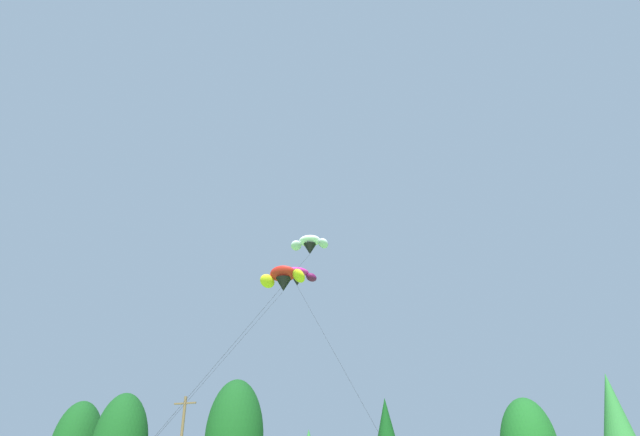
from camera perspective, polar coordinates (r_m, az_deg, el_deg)
The scene contains 4 objects.
treeline_tree_g at distance 53.80m, azimuth 27.94°, elevation -18.72°, with size 4.44×4.44×12.92m.
parafoil_kite_high_red_yellow at distance 44.86m, azimuth -3.74°, elevation -6.11°, with size 4.20×19.32×18.34m.
parafoil_kite_mid_magenta at distance 47.79m, azimuth -2.28°, elevation -5.87°, with size 13.47×16.04×19.82m.
parafoil_kite_far_white at distance 43.34m, azimuth -1.05°, elevation -2.70°, with size 5.36×17.49×19.87m.
Camera 1 is at (9.06, 0.92, 2.28)m, focal length 31.73 mm.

